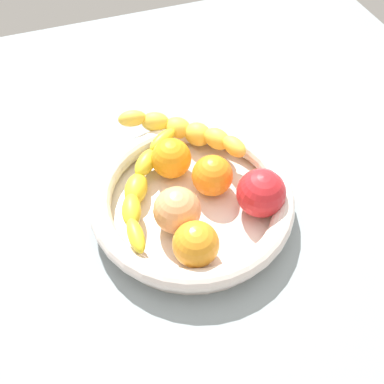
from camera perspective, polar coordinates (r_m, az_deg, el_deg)
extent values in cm
cube|color=gray|center=(70.49, 0.00, -3.15)|extent=(120.00, 120.00, 3.00)
cylinder|color=silver|center=(68.58, 0.00, -2.01)|extent=(28.66, 28.66, 1.73)
torus|color=silver|center=(66.60, 0.00, -0.74)|extent=(30.92, 30.92, 3.23)
ellipsoid|color=yellow|center=(72.26, -3.82, 6.75)|extent=(6.11, 5.04, 2.23)
ellipsoid|color=yellow|center=(70.24, -5.93, 3.80)|extent=(6.04, 6.21, 2.83)
ellipsoid|color=yellow|center=(68.06, -7.25, 0.38)|extent=(5.79, 6.77, 3.43)
ellipsoid|color=yellow|center=(64.45, -7.80, -2.48)|extent=(4.15, 6.35, 2.83)
ellipsoid|color=yellow|center=(60.92, -7.28, -5.60)|extent=(2.27, 5.86, 2.23)
ellipsoid|color=yellow|center=(69.78, 5.49, 5.89)|extent=(4.00, 5.29, 2.73)
ellipsoid|color=yellow|center=(72.23, 3.26, 6.89)|extent=(5.22, 5.72, 3.31)
ellipsoid|color=yellow|center=(74.34, 0.76, 7.48)|extent=(6.05, 6.09, 3.90)
ellipsoid|color=yellow|center=(75.36, -1.93, 8.20)|extent=(6.07, 5.86, 3.90)
ellipsoid|color=yellow|center=(75.28, -4.79, 9.03)|extent=(5.58, 4.80, 3.31)
ellipsoid|color=yellow|center=(74.80, -7.74, 9.41)|extent=(5.05, 3.41, 2.73)
sphere|color=orange|center=(60.00, 0.49, -6.76)|extent=(6.50, 6.50, 6.50)
sphere|color=orange|center=(67.37, 2.64, 2.12)|extent=(6.38, 6.38, 6.38)
sphere|color=orange|center=(69.74, -2.70, 4.37)|extent=(6.42, 6.42, 6.42)
sphere|color=red|center=(65.34, 8.91, -0.13)|extent=(7.32, 7.32, 7.32)
sphere|color=#E9995F|center=(62.93, -1.94, -2.39)|extent=(6.92, 6.92, 6.92)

